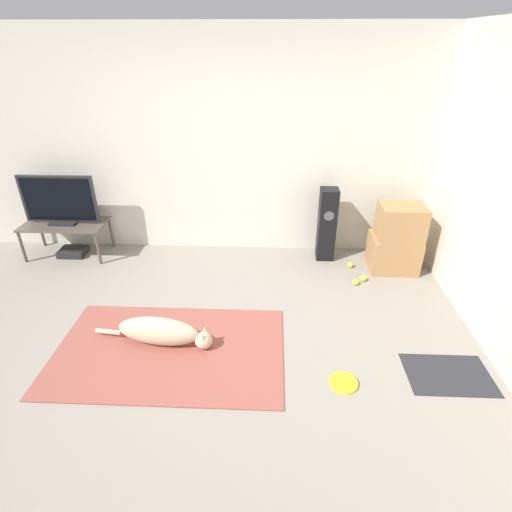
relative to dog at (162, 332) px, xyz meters
The scene contains 15 objects.
ground_plane 0.31m from the dog, 35.62° to the right, with size 12.00×12.00×0.00m, color gray.
wall_back 2.26m from the dog, 83.40° to the left, with size 8.00×0.06×2.55m.
area_rug 0.17m from the dog, 47.75° to the right, with size 1.96×1.21×0.01m.
dog is the anchor object (origin of this frame).
frisbee 1.58m from the dog, 14.79° to the right, with size 0.23×0.23×0.03m.
cardboard_box_lower 2.76m from the dog, 31.55° to the left, with size 0.53×0.43×0.40m.
cardboard_box_upper 2.80m from the dog, 31.05° to the left, with size 0.48×0.39×0.38m.
floor_speaker 2.32m from the dog, 46.35° to the left, with size 0.21×0.21×0.88m.
tv_stand 2.26m from the dog, 134.07° to the left, with size 0.98×0.50×0.42m.
tv 2.32m from the dog, 134.02° to the left, with size 0.88×0.20×0.59m.
tennis_ball_by_boxes 2.15m from the dog, 29.34° to the left, with size 0.07×0.07×0.07m.
tennis_ball_near_speaker 2.27m from the dog, 29.89° to the left, with size 0.07×0.07×0.07m.
tennis_ball_loose_on_carpet 2.36m from the dog, 37.33° to the left, with size 0.07×0.07×0.07m.
game_console 2.22m from the dog, 133.87° to the left, with size 0.31×0.25×0.08m.
door_mat 2.40m from the dog, ahead, with size 0.67×0.46×0.01m.
Camera 1 is at (0.72, -2.53, 2.37)m, focal length 28.00 mm.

